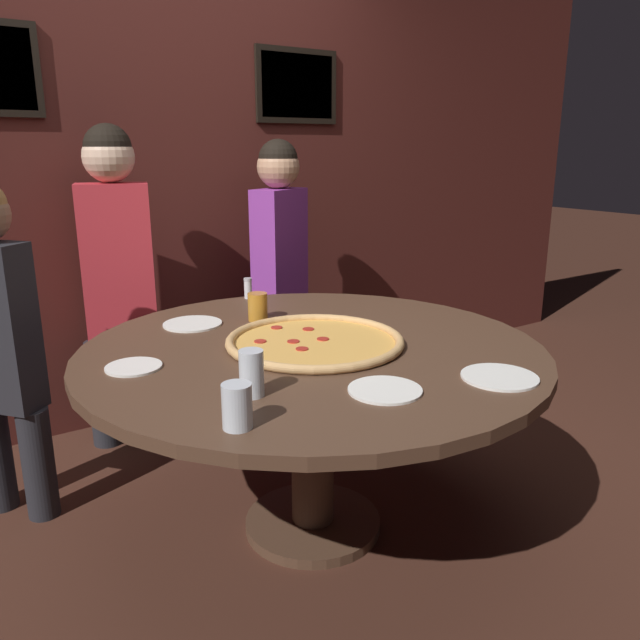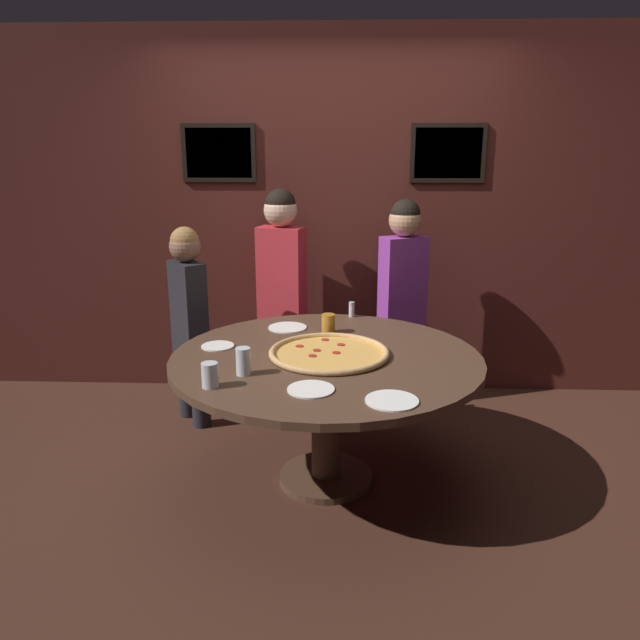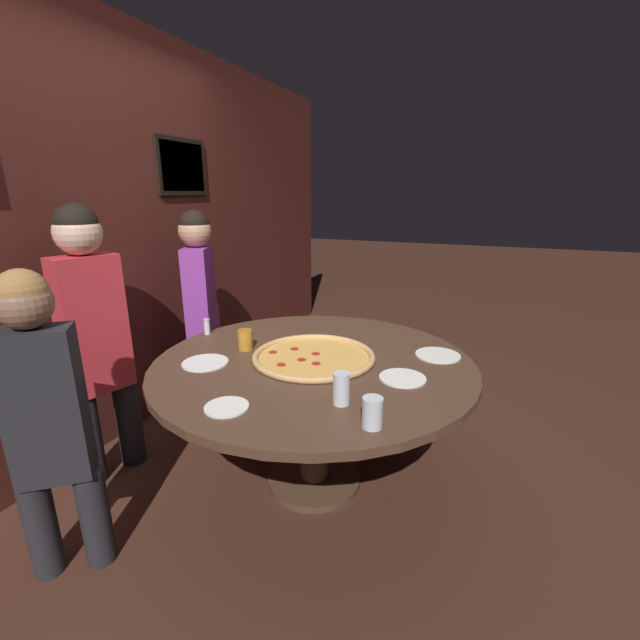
{
  "view_description": "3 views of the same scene",
  "coord_description": "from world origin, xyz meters",
  "px_view_note": "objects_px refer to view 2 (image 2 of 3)",
  "views": [
    {
      "loc": [
        -1.15,
        -1.78,
        1.43
      ],
      "look_at": [
        -0.02,
        -0.08,
        0.86
      ],
      "focal_mm": 35.0,
      "sensor_mm": 36.0,
      "label": 1
    },
    {
      "loc": [
        0.09,
        -3.11,
        1.84
      ],
      "look_at": [
        -0.03,
        -0.04,
        0.95
      ],
      "focal_mm": 35.0,
      "sensor_mm": 36.0,
      "label": 2
    },
    {
      "loc": [
        -1.89,
        -0.81,
        1.58
      ],
      "look_at": [
        0.01,
        -0.03,
        0.96
      ],
      "focal_mm": 24.0,
      "sensor_mm": 36.0,
      "label": 3
    }
  ],
  "objects_px": {
    "dining_table": "(326,377)",
    "diner_far_left": "(189,314)",
    "drink_cup_near_left": "(210,375)",
    "giant_pizza": "(329,353)",
    "white_plate_left_side": "(311,389)",
    "white_plate_near_front": "(218,346)",
    "drink_cup_centre_back": "(328,324)",
    "drink_cup_far_right": "(243,361)",
    "white_plate_far_back": "(392,401)",
    "white_plate_beside_cup": "(288,328)",
    "diner_far_right": "(282,284)",
    "condiment_shaker": "(352,309)",
    "diner_side_right": "(402,292)"
  },
  "relations": [
    {
      "from": "diner_far_right",
      "to": "condiment_shaker",
      "type": "bearing_deg",
      "value": 160.2
    },
    {
      "from": "white_plate_left_side",
      "to": "white_plate_near_front",
      "type": "bearing_deg",
      "value": 132.37
    },
    {
      "from": "drink_cup_far_right",
      "to": "diner_side_right",
      "type": "relative_size",
      "value": 0.09
    },
    {
      "from": "dining_table",
      "to": "white_plate_left_side",
      "type": "xyz_separation_m",
      "value": [
        -0.06,
        -0.48,
        0.13
      ]
    },
    {
      "from": "condiment_shaker",
      "to": "diner_side_right",
      "type": "xyz_separation_m",
      "value": [
        0.35,
        0.31,
        0.04
      ]
    },
    {
      "from": "white_plate_far_back",
      "to": "condiment_shaker",
      "type": "height_order",
      "value": "condiment_shaker"
    },
    {
      "from": "white_plate_left_side",
      "to": "diner_far_left",
      "type": "distance_m",
      "value": 1.5
    },
    {
      "from": "diner_far_right",
      "to": "diner_side_right",
      "type": "xyz_separation_m",
      "value": [
        0.84,
        -0.06,
        -0.04
      ]
    },
    {
      "from": "white_plate_near_front",
      "to": "diner_far_right",
      "type": "relative_size",
      "value": 0.12
    },
    {
      "from": "dining_table",
      "to": "white_plate_left_side",
      "type": "distance_m",
      "value": 0.49
    },
    {
      "from": "drink_cup_centre_back",
      "to": "white_plate_beside_cup",
      "type": "relative_size",
      "value": 0.49
    },
    {
      "from": "dining_table",
      "to": "diner_far_left",
      "type": "distance_m",
      "value": 1.19
    },
    {
      "from": "giant_pizza",
      "to": "white_plate_far_back",
      "type": "bearing_deg",
      "value": -63.99
    },
    {
      "from": "drink_cup_centre_back",
      "to": "white_plate_beside_cup",
      "type": "xyz_separation_m",
      "value": [
        -0.25,
        0.08,
        -0.05
      ]
    },
    {
      "from": "white_plate_left_side",
      "to": "white_plate_far_back",
      "type": "bearing_deg",
      "value": -17.48
    },
    {
      "from": "dining_table",
      "to": "drink_cup_near_left",
      "type": "height_order",
      "value": "drink_cup_near_left"
    },
    {
      "from": "drink_cup_centre_back",
      "to": "white_plate_far_back",
      "type": "bearing_deg",
      "value": -73.02
    },
    {
      "from": "dining_table",
      "to": "white_plate_far_back",
      "type": "bearing_deg",
      "value": -62.65
    },
    {
      "from": "white_plate_far_back",
      "to": "dining_table",
      "type": "bearing_deg",
      "value": 117.35
    },
    {
      "from": "white_plate_beside_cup",
      "to": "white_plate_left_side",
      "type": "height_order",
      "value": "same"
    },
    {
      "from": "diner_far_left",
      "to": "giant_pizza",
      "type": "bearing_deg",
      "value": -167.94
    },
    {
      "from": "drink_cup_far_right",
      "to": "white_plate_beside_cup",
      "type": "bearing_deg",
      "value": 79.63
    },
    {
      "from": "dining_table",
      "to": "white_plate_beside_cup",
      "type": "relative_size",
      "value": 7.09
    },
    {
      "from": "drink_cup_centre_back",
      "to": "diner_far_right",
      "type": "distance_m",
      "value": 0.8
    },
    {
      "from": "diner_far_right",
      "to": "diner_side_right",
      "type": "height_order",
      "value": "diner_far_right"
    },
    {
      "from": "drink_cup_far_right",
      "to": "diner_far_right",
      "type": "xyz_separation_m",
      "value": [
        0.05,
        1.42,
        0.06
      ]
    },
    {
      "from": "drink_cup_centre_back",
      "to": "white_plate_far_back",
      "type": "distance_m",
      "value": 1.04
    },
    {
      "from": "white_plate_near_front",
      "to": "dining_table",
      "type": "bearing_deg",
      "value": -11.72
    },
    {
      "from": "condiment_shaker",
      "to": "dining_table",
      "type": "bearing_deg",
      "value": -100.38
    },
    {
      "from": "white_plate_beside_cup",
      "to": "condiment_shaker",
      "type": "xyz_separation_m",
      "value": [
        0.39,
        0.27,
        0.05
      ]
    },
    {
      "from": "drink_cup_centre_back",
      "to": "white_plate_left_side",
      "type": "relative_size",
      "value": 0.52
    },
    {
      "from": "diner_side_right",
      "to": "drink_cup_near_left",
      "type": "bearing_deg",
      "value": 31.93
    },
    {
      "from": "giant_pizza",
      "to": "diner_far_left",
      "type": "xyz_separation_m",
      "value": [
        -0.93,
        0.74,
        -0.01
      ]
    },
    {
      "from": "white_plate_near_front",
      "to": "drink_cup_centre_back",
      "type": "bearing_deg",
      "value": 25.12
    },
    {
      "from": "dining_table",
      "to": "drink_cup_centre_back",
      "type": "relative_size",
      "value": 14.55
    },
    {
      "from": "drink_cup_far_right",
      "to": "drink_cup_near_left",
      "type": "bearing_deg",
      "value": -127.63
    },
    {
      "from": "white_plate_far_back",
      "to": "diner_side_right",
      "type": "distance_m",
      "value": 1.68
    },
    {
      "from": "drink_cup_centre_back",
      "to": "white_plate_beside_cup",
      "type": "distance_m",
      "value": 0.27
    },
    {
      "from": "white_plate_left_side",
      "to": "white_plate_near_front",
      "type": "relative_size",
      "value": 1.21
    },
    {
      "from": "white_plate_near_front",
      "to": "diner_far_left",
      "type": "height_order",
      "value": "diner_far_left"
    },
    {
      "from": "diner_far_left",
      "to": "diner_side_right",
      "type": "distance_m",
      "value": 1.45
    },
    {
      "from": "white_plate_beside_cup",
      "to": "diner_far_right",
      "type": "bearing_deg",
      "value": 98.59
    },
    {
      "from": "white_plate_near_front",
      "to": "diner_far_right",
      "type": "height_order",
      "value": "diner_far_right"
    },
    {
      "from": "drink_cup_far_right",
      "to": "white_plate_far_back",
      "type": "distance_m",
      "value": 0.76
    },
    {
      "from": "drink_cup_near_left",
      "to": "diner_far_left",
      "type": "height_order",
      "value": "diner_far_left"
    },
    {
      "from": "dining_table",
      "to": "diner_side_right",
      "type": "height_order",
      "value": "diner_side_right"
    },
    {
      "from": "dining_table",
      "to": "diner_far_left",
      "type": "xyz_separation_m",
      "value": [
        -0.92,
        0.75,
        0.13
      ]
    },
    {
      "from": "diner_side_right",
      "to": "white_plate_near_front",
      "type": "bearing_deg",
      "value": 16.36
    },
    {
      "from": "drink_cup_near_left",
      "to": "drink_cup_centre_back",
      "type": "height_order",
      "value": "drink_cup_near_left"
    },
    {
      "from": "drink_cup_near_left",
      "to": "drink_cup_far_right",
      "type": "relative_size",
      "value": 0.87
    }
  ]
}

